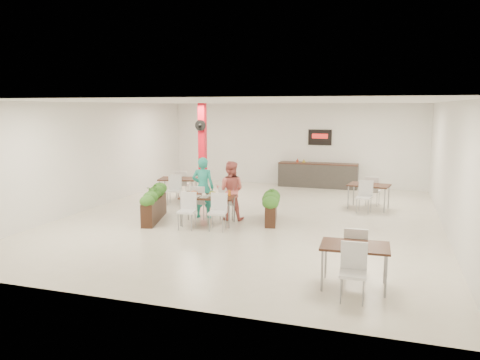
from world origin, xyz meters
name	(u,v)px	position (x,y,z in m)	size (l,w,h in m)	color
ground	(251,218)	(0.00, 0.00, 0.00)	(12.00, 12.00, 0.00)	beige
room_shell	(251,146)	(0.00, 0.00, 2.01)	(10.10, 12.10, 3.22)	white
red_column	(202,146)	(-3.00, 3.79, 1.64)	(0.40, 0.41, 3.20)	red
service_counter	(318,175)	(1.00, 5.65, 0.49)	(3.00, 0.64, 2.20)	#2E2B29
main_table	(207,200)	(-0.90, -0.99, 0.64)	(1.49, 1.77, 0.92)	black
diner_man	(203,188)	(-1.29, -0.33, 0.85)	(0.62, 0.41, 1.70)	teal
diner_woman	(230,191)	(-0.49, -0.33, 0.81)	(0.78, 0.61, 1.61)	#E16B64
planter_left	(154,202)	(-2.44, -1.04, 0.51)	(0.80, 1.87, 1.00)	black
planter_right	(271,204)	(0.62, -0.15, 0.48)	(0.67, 1.69, 0.89)	black
side_table_a	(178,182)	(-2.98, 1.61, 0.63)	(1.33, 1.67, 0.92)	black
side_table_b	(369,188)	(3.05, 2.25, 0.63)	(1.30, 1.67, 0.92)	black
side_table_c	(355,252)	(3.12, -4.30, 0.62)	(1.17, 1.63, 0.92)	black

